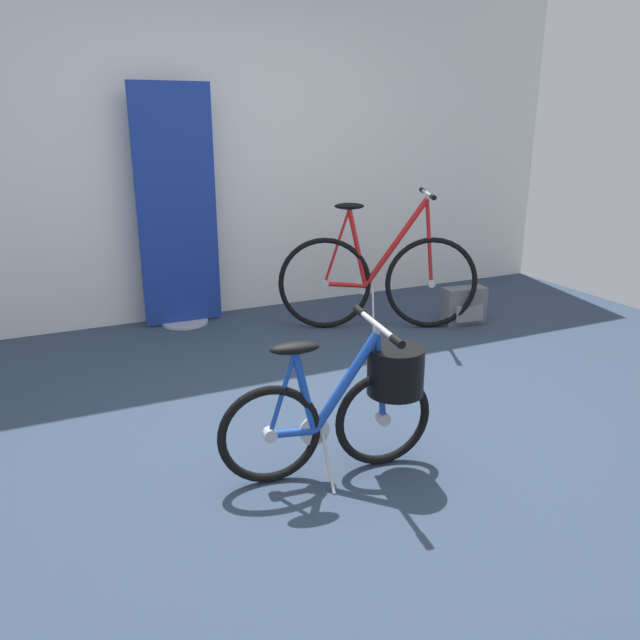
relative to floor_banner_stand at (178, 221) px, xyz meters
name	(u,v)px	position (x,y,z in m)	size (l,w,h in m)	color
ground_plane	(360,425)	(0.43, -2.13, -0.82)	(6.37, 6.37, 0.00)	#2D3D51
back_wall	(219,124)	(0.43, 0.24, 0.70)	(6.37, 0.10, 3.03)	white
floor_banner_stand	(178,221)	(0.00, 0.00, 0.00)	(0.60, 0.36, 1.81)	#B7B7BC
folding_bike_foreground	(355,398)	(0.20, -2.50, -0.46)	(1.00, 0.53, 0.72)	black
display_bike_left	(378,278)	(1.33, -0.74, -0.42)	(1.41, 0.72, 1.06)	black
backpack_on_floor	(464,306)	(2.01, -0.94, -0.68)	(0.35, 0.20, 0.29)	slate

